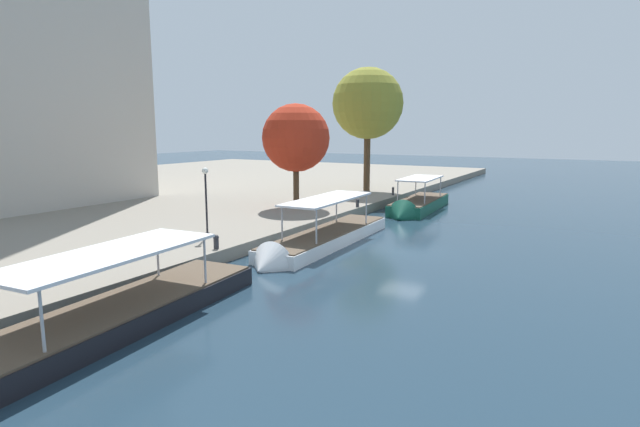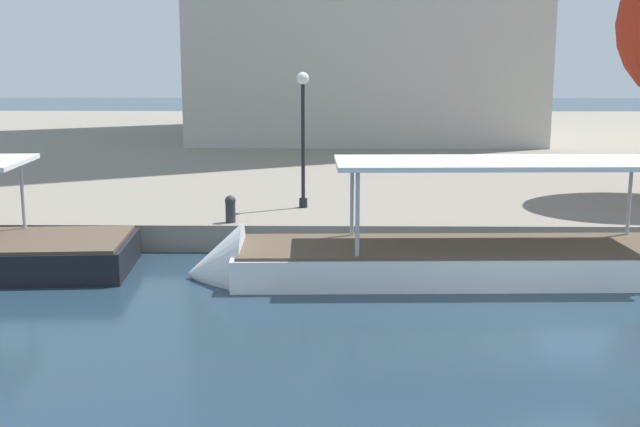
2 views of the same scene
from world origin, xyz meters
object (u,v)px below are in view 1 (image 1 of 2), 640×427
mooring_bollard_0 (357,202)px  lamp_post (206,195)px  mooring_bollard_2 (216,241)px  tour_boat_2 (417,207)px  mooring_bollard_1 (393,191)px  tree_0 (367,104)px  tour_boat_0 (89,332)px  tree_2 (297,137)px  tour_boat_1 (320,243)px

mooring_bollard_0 → lamp_post: (-15.81, 2.63, 2.23)m
mooring_bollard_0 → mooring_bollard_2: 17.83m
tour_boat_2 → mooring_bollard_2: (-22.64, 3.78, 0.85)m
mooring_bollard_1 → tree_0: 9.97m
tour_boat_0 → tree_2: 27.50m
tour_boat_1 → tour_boat_2: bearing=175.9°
tour_boat_0 → tour_boat_2: (32.90, -0.68, 0.08)m
tour_boat_1 → tree_2: (9.27, 7.48, 6.41)m
mooring_bollard_0 → mooring_bollard_1: (8.87, 0.27, 0.07)m
mooring_bollard_2 → tree_0: size_ratio=0.06×
tour_boat_1 → tree_0: size_ratio=1.13×
tour_boat_0 → tree_2: tree_2 is taller
tour_boat_2 → tree_0: size_ratio=0.91×
lamp_post → tour_boat_2: bearing=-16.9°
tree_0 → tree_2: 14.16m
tour_boat_0 → tour_boat_2: tour_boat_2 is taller
tour_boat_1 → tree_0: 26.06m
tour_boat_0 → tree_2: (25.68, 7.46, 6.42)m
lamp_post → mooring_bollard_0: bearing=-9.4°
tour_boat_0 → mooring_bollard_2: tour_boat_0 is taller
lamp_post → mooring_bollard_2: bearing=-129.3°
tour_boat_0 → tree_0: size_ratio=1.16×
tour_boat_0 → tree_2: bearing=-168.2°
tour_boat_2 → mooring_bollard_2: bearing=-12.9°
tree_0 → tree_2: bearing=179.4°
tour_boat_0 → lamp_post: 13.85m
mooring_bollard_1 → mooring_bollard_2: size_ratio=1.03×
mooring_bollard_0 → tree_2: bearing=118.2°
tour_boat_2 → mooring_bollard_1: size_ratio=14.33×
mooring_bollard_1 → mooring_bollard_2: 26.71m
tour_boat_1 → tree_2: tree_2 is taller
lamp_post → tour_boat_0: bearing=-155.6°
mooring_bollard_2 → lamp_post: lamp_post is taller
mooring_bollard_2 → tree_2: (15.41, 4.36, 5.48)m
tour_boat_1 → tour_boat_2: tour_boat_1 is taller
tree_2 → tour_boat_2: bearing=-48.4°
tour_boat_0 → tour_boat_2: bearing=174.4°
mooring_bollard_1 → tree_2: (-11.29, 4.24, 5.47)m
tour_boat_2 → mooring_bollard_1: tour_boat_2 is taller
tour_boat_0 → lamp_post: size_ratio=3.51×
lamp_post → tree_0: size_ratio=0.33×
tour_boat_0 → tour_boat_2: 32.90m
mooring_bollard_1 → lamp_post: bearing=174.5°
mooring_bollard_2 → tour_boat_0: bearing=-163.2°
tour_boat_1 → lamp_post: 7.61m
mooring_bollard_0 → mooring_bollard_1: mooring_bollard_1 is taller
tour_boat_0 → tree_2: size_ratio=1.73×
mooring_bollard_1 → tree_0: bearing=58.7°
mooring_bollard_2 → tour_boat_1: bearing=-27.0°
tour_boat_2 → tour_boat_0: bearing=-4.6°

